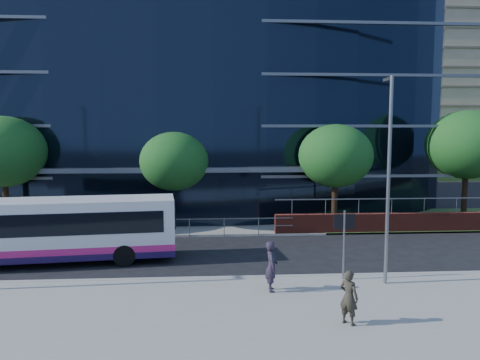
{
  "coord_description": "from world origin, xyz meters",
  "views": [
    {
      "loc": [
        -0.86,
        -19.55,
        6.09
      ],
      "look_at": [
        0.98,
        8.0,
        3.18
      ],
      "focal_mm": 35.0,
      "sensor_mm": 36.0,
      "label": 1
    }
  ],
  "objects": [
    {
      "name": "streetlight_east",
      "position": [
        6.0,
        -2.17,
        4.44
      ],
      "size": [
        0.15,
        0.77,
        8.0
      ],
      "color": "slate",
      "rests_on": "pavement_near"
    },
    {
      "name": "far_forecourt",
      "position": [
        -6.0,
        11.0,
        0.05
      ],
      "size": [
        50.0,
        8.0,
        0.1
      ],
      "primitive_type": "cube",
      "color": "gray",
      "rests_on": "ground"
    },
    {
      "name": "tree_far_d",
      "position": [
        16.0,
        10.0,
        5.19
      ],
      "size": [
        5.28,
        5.28,
        7.44
      ],
      "color": "black",
      "rests_on": "ground"
    },
    {
      "name": "tree_far_b",
      "position": [
        -3.0,
        9.5,
        4.21
      ],
      "size": [
        4.29,
        4.29,
        6.05
      ],
      "color": "black",
      "rests_on": "ground"
    },
    {
      "name": "city_bus",
      "position": [
        -7.85,
        2.11,
        1.57
      ],
      "size": [
        11.13,
        3.68,
        2.95
      ],
      "rotation": [
        0.0,
        0.0,
        0.11
      ],
      "color": "silver",
      "rests_on": "ground"
    },
    {
      "name": "yellow_line_outer",
      "position": [
        0.0,
        -0.8,
        0.01
      ],
      "size": [
        80.0,
        0.08,
        0.01
      ],
      "primitive_type": "cube",
      "color": "gold",
      "rests_on": "ground"
    },
    {
      "name": "tree_dist_e",
      "position": [
        24.0,
        40.0,
        4.54
      ],
      "size": [
        4.62,
        4.62,
        6.51
      ],
      "color": "black",
      "rests_on": "ground"
    },
    {
      "name": "street_sign",
      "position": [
        4.5,
        -1.59,
        2.15
      ],
      "size": [
        0.85,
        0.09,
        2.8
      ],
      "color": "slate",
      "rests_on": "pavement_near"
    },
    {
      "name": "ground",
      "position": [
        0.0,
        0.0,
        0.0
      ],
      "size": [
        200.0,
        200.0,
        0.0
      ],
      "primitive_type": "plane",
      "color": "black",
      "rests_on": "ground"
    },
    {
      "name": "guard_railings",
      "position": [
        -8.0,
        7.0,
        0.82
      ],
      "size": [
        24.0,
        0.05,
        1.1
      ],
      "color": "slate",
      "rests_on": "ground"
    },
    {
      "name": "pedestrian",
      "position": [
        1.43,
        -2.76,
        1.09
      ],
      "size": [
        0.45,
        0.69,
        1.88
      ],
      "primitive_type": "imported",
      "rotation": [
        0.0,
        0.0,
        1.57
      ],
      "color": "#282131",
      "rests_on": "pavement_near"
    },
    {
      "name": "yellow_line_inner",
      "position": [
        0.0,
        -0.65,
        0.01
      ],
      "size": [
        80.0,
        0.08,
        0.01
      ],
      "primitive_type": "cube",
      "color": "gold",
      "rests_on": "ground"
    },
    {
      "name": "tree_far_a",
      "position": [
        -13.0,
        9.0,
        4.86
      ],
      "size": [
        4.95,
        4.95,
        6.98
      ],
      "color": "black",
      "rests_on": "ground"
    },
    {
      "name": "apartment_block",
      "position": [
        32.0,
        57.21,
        11.11
      ],
      "size": [
        60.0,
        42.0,
        30.0
      ],
      "color": "#2D511E",
      "rests_on": "ground"
    },
    {
      "name": "glass_office",
      "position": [
        -4.0,
        20.85,
        8.0
      ],
      "size": [
        44.0,
        23.1,
        16.0
      ],
      "color": "black",
      "rests_on": "ground"
    },
    {
      "name": "pedestrian_b",
      "position": [
        3.4,
        -5.91,
        1.0
      ],
      "size": [
        0.72,
        0.73,
        1.7
      ],
      "primitive_type": "imported",
      "rotation": [
        0.0,
        0.0,
        2.33
      ],
      "color": "#302C22",
      "rests_on": "pavement_near"
    },
    {
      "name": "tree_far_c",
      "position": [
        7.0,
        9.0,
        4.54
      ],
      "size": [
        4.62,
        4.62,
        6.51
      ],
      "color": "black",
      "rests_on": "ground"
    },
    {
      "name": "kerb",
      "position": [
        0.0,
        -1.0,
        0.08
      ],
      "size": [
        80.0,
        0.25,
        0.16
      ],
      "primitive_type": "cube",
      "color": "gray",
      "rests_on": "ground"
    },
    {
      "name": "pavement_near",
      "position": [
        0.0,
        -5.0,
        0.07
      ],
      "size": [
        80.0,
        8.0,
        0.15
      ],
      "primitive_type": "cube",
      "color": "gray",
      "rests_on": "ground"
    }
  ]
}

